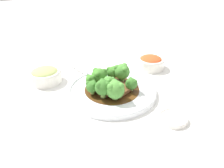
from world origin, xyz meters
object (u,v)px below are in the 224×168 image
broccoli_floret_1 (103,87)px  sauce_dish (173,118)px  broccoli_floret_8 (90,80)px  serving_spoon (95,76)px  broccoli_floret_5 (99,76)px  beef_strip_0 (122,85)px  main_plate (112,90)px  broccoli_floret_2 (109,82)px  broccoli_floret_3 (122,71)px  broccoli_floret_0 (112,72)px  broccoli_floret_6 (92,86)px  beef_strip_4 (99,87)px  side_bowl_appetizer (45,75)px  broccoli_floret_4 (115,89)px  beef_strip_3 (109,83)px  side_bowl_kimchi (151,62)px  broccoli_floret_7 (131,84)px  beef_strip_1 (124,91)px  beef_strip_2 (112,91)px

broccoli_floret_1 → sauce_dish: 0.21m
broccoli_floret_8 → serving_spoon: bearing=141.1°
broccoli_floret_5 → beef_strip_0: bearing=46.4°
main_plate → broccoli_floret_2: 0.04m
broccoli_floret_3 → sauce_dish: (0.22, 0.03, -0.05)m
main_plate → broccoli_floret_1: 0.07m
broccoli_floret_0 → broccoli_floret_6: bearing=-63.5°
beef_strip_4 → side_bowl_appetizer: 0.21m
broccoli_floret_2 → beef_strip_4: bearing=-118.0°
side_bowl_appetizer → broccoli_floret_4: bearing=33.1°
beef_strip_3 → broccoli_floret_0: (-0.03, 0.03, 0.02)m
side_bowl_kimchi → serving_spoon: bearing=-88.3°
beef_strip_4 → broccoli_floret_4: 0.07m
broccoli_floret_5 → serving_spoon: broccoli_floret_5 is taller
broccoli_floret_6 → broccoli_floret_7: (0.04, 0.12, -0.00)m
beef_strip_4 → broccoli_floret_8: size_ratio=1.76×
broccoli_floret_2 → broccoli_floret_3: bearing=116.1°
beef_strip_1 → broccoli_floret_8: (-0.08, -0.07, 0.02)m
beef_strip_0 → beef_strip_4: 0.08m
broccoli_floret_1 → serving_spoon: size_ratio=0.23×
beef_strip_1 → broccoli_floret_2: size_ratio=1.64×
main_plate → broccoli_floret_0: 0.07m
broccoli_floret_1 → sauce_dish: size_ratio=0.73×
broccoli_floret_3 → broccoli_floret_4: (0.08, -0.07, -0.00)m
serving_spoon → beef_strip_1: bearing=17.0°
side_bowl_appetizer → serving_spoon: bearing=59.3°
broccoli_floret_2 → main_plate: bearing=105.9°
beef_strip_0 → beef_strip_3: beef_strip_3 is taller
beef_strip_1 → side_bowl_appetizer: side_bowl_appetizer is taller
broccoli_floret_5 → sauce_dish: broccoli_floret_5 is taller
broccoli_floret_2 → beef_strip_2: bearing=-4.4°
broccoli_floret_0 → sauce_dish: size_ratio=0.61×
beef_strip_0 → broccoli_floret_6: size_ratio=1.32×
beef_strip_0 → main_plate: bearing=-99.6°
broccoli_floret_5 → sauce_dish: (0.24, 0.10, -0.04)m
beef_strip_4 → beef_strip_3: bearing=106.0°
serving_spoon → main_plate: bearing=13.2°
serving_spoon → side_bowl_appetizer: (-0.09, -0.15, 0.00)m
broccoli_floret_0 → serving_spoon: (-0.04, -0.05, -0.02)m
side_bowl_kimchi → broccoli_floret_0: bearing=-77.4°
serving_spoon → broccoli_floret_0: bearing=53.6°
beef_strip_0 → side_bowl_appetizer: 0.27m
serving_spoon → side_bowl_appetizer: 0.17m
beef_strip_2 → sauce_dish: beef_strip_2 is taller
side_bowl_appetizer → beef_strip_1: bearing=41.1°
broccoli_floret_6 → broccoli_floret_8: bearing=162.4°
beef_strip_0 → broccoli_floret_3: broccoli_floret_3 is taller
beef_strip_3 → broccoli_floret_5: (-0.03, -0.02, 0.02)m
broccoli_floret_5 → side_bowl_kimchi: broccoli_floret_5 is taller
broccoli_floret_4 → side_bowl_kimchi: 0.28m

